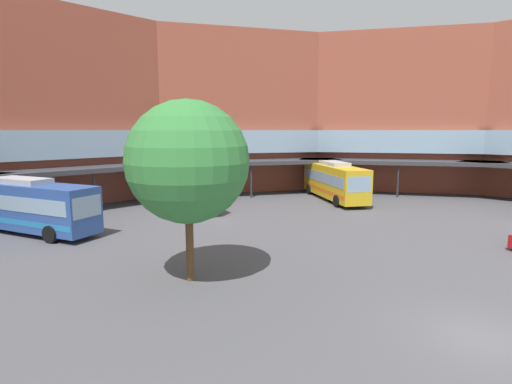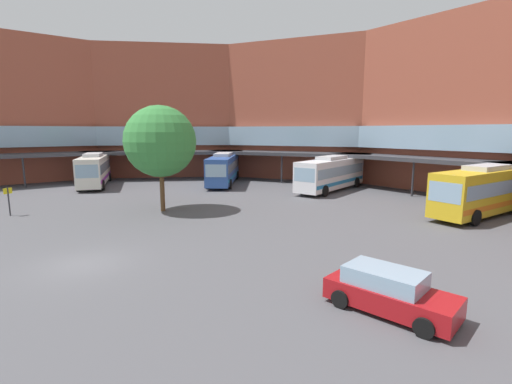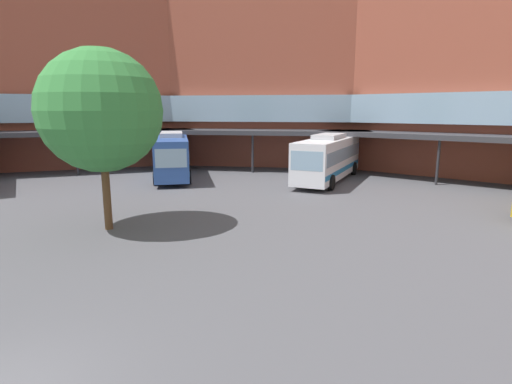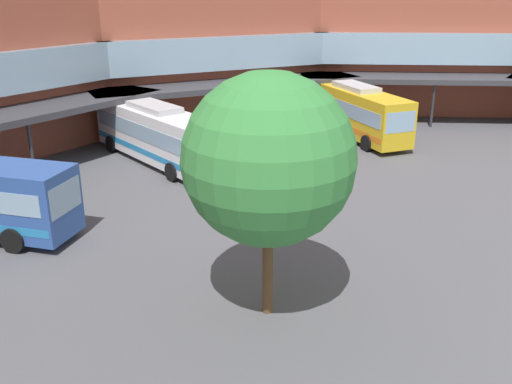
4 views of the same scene
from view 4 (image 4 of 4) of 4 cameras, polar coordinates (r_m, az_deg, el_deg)
station_building at (r=31.93m, az=-6.91°, el=16.27°), size 81.79×42.32×17.69m
bus_1 at (r=35.83m, az=-10.15°, el=5.94°), size 2.96×11.39×3.69m
bus_2 at (r=42.09m, az=9.99°, el=8.20°), size 6.03×11.54×3.82m
plaza_tree at (r=17.57m, az=1.28°, el=3.31°), size 5.54×5.54×8.29m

